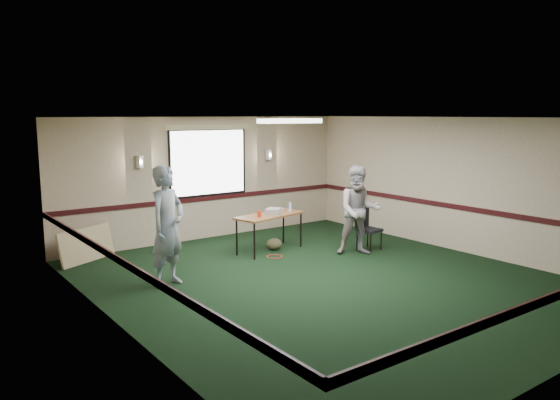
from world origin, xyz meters
TOP-DOWN VIEW (x-y plane):
  - ground at (0.00, 0.00)m, footprint 8.00×8.00m
  - room_shell at (0.00, 2.12)m, footprint 8.00×8.02m
  - folding_table at (0.39, 2.19)m, footprint 1.61×0.91m
  - projector at (0.49, 2.18)m, footprint 0.43×0.42m
  - game_console at (0.78, 2.45)m, footprint 0.21×0.18m
  - red_cup at (0.05, 2.06)m, footprint 0.08×0.08m
  - water_bottle at (0.92, 2.20)m, footprint 0.06×0.06m
  - duffel_bag at (0.51, 2.20)m, footprint 0.40×0.36m
  - cable_coil at (0.19, 1.73)m, footprint 0.38×0.38m
  - folded_table at (-2.86, 3.57)m, footprint 1.20×0.73m
  - conference_chair at (2.09, 1.15)m, footprint 0.46×0.47m
  - person_left at (-2.22, 1.33)m, footprint 0.85×0.74m
  - person_right at (1.67, 0.94)m, footprint 1.08×1.03m

SIDE VIEW (x-z plane):
  - ground at x=0.00m, z-range 0.00..0.00m
  - cable_coil at x=0.19m, z-range 0.00..0.02m
  - duffel_bag at x=0.51m, z-range 0.00..0.24m
  - folded_table at x=-2.86m, z-range 0.00..0.64m
  - conference_chair at x=2.09m, z-range 0.07..0.92m
  - folding_table at x=0.39m, z-range 0.32..1.08m
  - game_console at x=0.78m, z-range 0.76..0.81m
  - projector at x=0.49m, z-range 0.76..0.87m
  - red_cup at x=0.05m, z-range 0.76..0.88m
  - water_bottle at x=0.92m, z-range 0.76..0.94m
  - person_right at x=1.67m, z-range 0.00..1.76m
  - person_left at x=-2.22m, z-range 0.00..1.96m
  - room_shell at x=0.00m, z-range -2.42..5.58m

